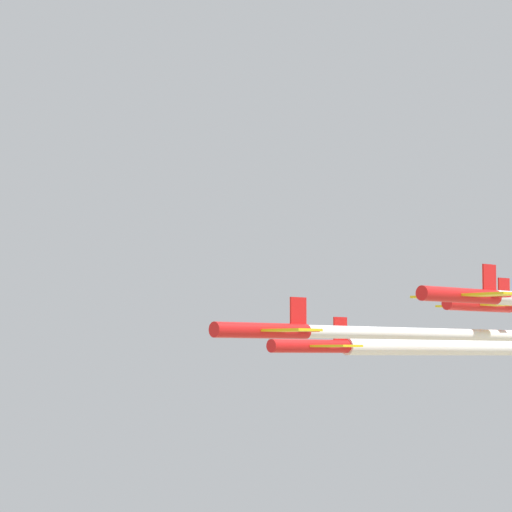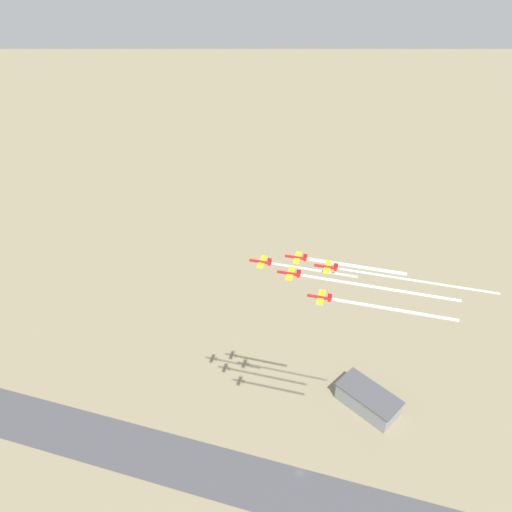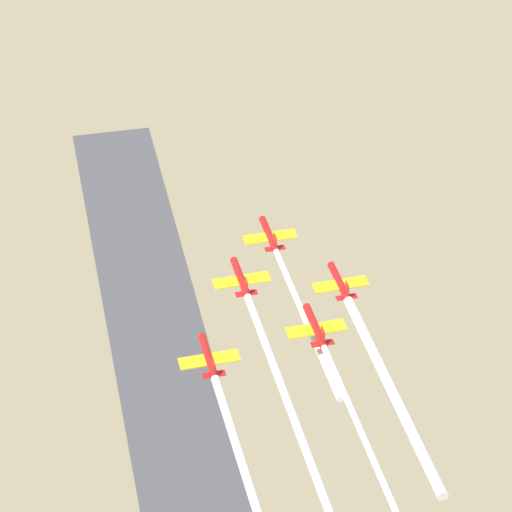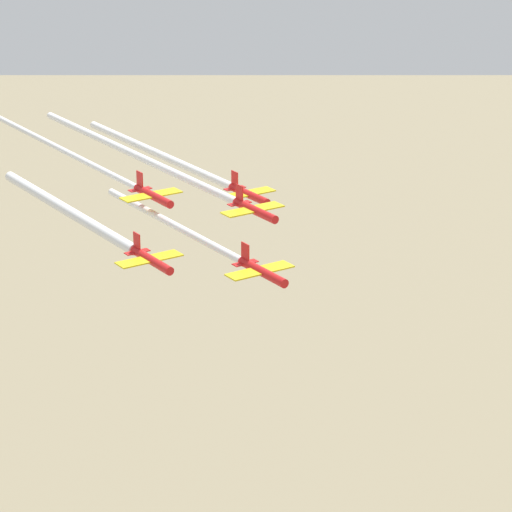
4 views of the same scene
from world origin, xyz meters
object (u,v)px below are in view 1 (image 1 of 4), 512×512
at_px(jet_0, 265,330).
at_px(jet_4, 482,305).
at_px(jet_1, 463,295).
at_px(jet_2, 313,346).

xyz_separation_m(jet_0, jet_4, (20.76, 12.22, 2.39)).
distance_m(jet_0, jet_1, 14.19).
distance_m(jet_0, jet_4, 24.21).
bearing_deg(jet_4, jet_1, 120.47).
bearing_deg(jet_0, jet_2, -59.53).
distance_m(jet_1, jet_4, 13.97).
bearing_deg(jet_0, jet_1, -120.47).
bearing_deg(jet_1, jet_0, 59.53).
height_order(jet_0, jet_4, jet_4).
relative_size(jet_0, jet_4, 1.00).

